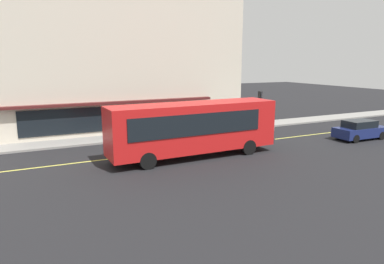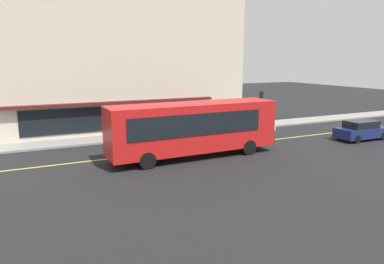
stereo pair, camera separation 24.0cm
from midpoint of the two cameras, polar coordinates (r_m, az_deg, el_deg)
ground at (r=24.37m, az=-0.49°, el=-2.86°), size 120.00×120.00×0.00m
sidewalk at (r=29.24m, az=-5.02°, el=-0.30°), size 80.00×2.47×0.15m
lane_centre_stripe at (r=24.37m, az=-0.49°, el=-2.85°), size 36.00×0.16×0.01m
storefront_building at (r=34.39m, az=-15.23°, el=11.09°), size 24.29×12.13×12.03m
bus at (r=22.04m, az=0.05°, el=0.88°), size 11.18×2.78×3.50m
traffic_light at (r=32.75m, az=10.97°, el=5.17°), size 0.30×0.52×3.20m
car_navy at (r=30.36m, az=25.72°, el=0.30°), size 4.34×1.94×1.52m
car_white at (r=29.87m, az=8.87°, el=1.16°), size 4.32×1.90×1.52m
pedestrian_by_curb at (r=27.99m, az=-7.27°, el=1.35°), size 0.34×0.34×1.67m
pedestrian_near_storefront at (r=31.94m, az=5.00°, el=2.55°), size 0.34×0.34×1.57m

